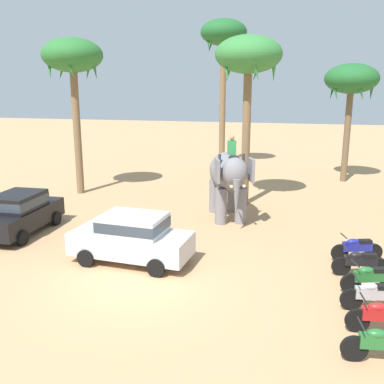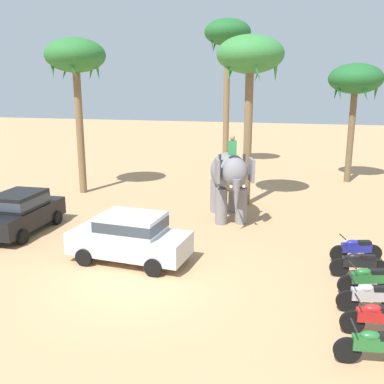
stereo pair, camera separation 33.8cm
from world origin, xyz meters
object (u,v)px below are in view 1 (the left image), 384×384
object	(u,v)px
motorcycle_second_in_row	(383,316)
motorcycle_far_in_row	(361,262)
palm_tree_near_hut	(73,60)
palm_tree_behind_elephant	(351,82)
motorcycle_mid_row	(374,295)
motorcycle_nearest_camera	(383,344)
car_sedan_foreground	(132,236)
elephant_with_mahout	(229,176)
palm_tree_far_back	(224,39)
motorcycle_end_of_row	(357,248)
palm_tree_left_of_road	(248,60)
car_parked_far_side	(20,212)
motorcycle_fourth_in_row	(371,278)

from	to	relation	value
motorcycle_second_in_row	motorcycle_far_in_row	bearing A→B (deg)	91.68
motorcycle_second_in_row	palm_tree_near_hut	distance (m)	19.30
motorcycle_second_in_row	palm_tree_behind_elephant	distance (m)	19.06
motorcycle_second_in_row	motorcycle_mid_row	size ratio (longest dim) A/B	1.00
motorcycle_mid_row	motorcycle_nearest_camera	bearing A→B (deg)	-94.37
car_sedan_foreground	palm_tree_behind_elephant	bearing A→B (deg)	61.87
elephant_with_mahout	motorcycle_mid_row	distance (m)	9.09
motorcycle_second_in_row	palm_tree_behind_elephant	world-z (taller)	palm_tree_behind_elephant
motorcycle_mid_row	car_sedan_foreground	bearing A→B (deg)	167.90
palm_tree_far_back	motorcycle_end_of_row	bearing A→B (deg)	-65.00
motorcycle_mid_row	motorcycle_far_in_row	xyz separation A→B (m)	(-0.07, 2.26, 0.00)
motorcycle_mid_row	motorcycle_far_in_row	size ratio (longest dim) A/B	1.00
elephant_with_mahout	palm_tree_left_of_road	size ratio (longest dim) A/B	0.49
motorcycle_nearest_camera	elephant_with_mahout	bearing A→B (deg)	116.98
motorcycle_second_in_row	palm_tree_behind_elephant	xyz separation A→B (m)	(0.70, 18.19, 5.67)
car_parked_far_side	palm_tree_behind_elephant	bearing A→B (deg)	44.84
car_sedan_foreground	palm_tree_far_back	distance (m)	19.86
car_sedan_foreground	motorcycle_end_of_row	distance (m)	7.76
elephant_with_mahout	palm_tree_near_hut	xyz separation A→B (m)	(-8.87, 2.94, 5.23)
elephant_with_mahout	palm_tree_far_back	world-z (taller)	palm_tree_far_back
motorcycle_mid_row	palm_tree_near_hut	distance (m)	18.65
elephant_with_mahout	motorcycle_fourth_in_row	bearing A→B (deg)	-50.11
motorcycle_fourth_in_row	palm_tree_behind_elephant	xyz separation A→B (m)	(0.65, 15.95, 5.67)
car_sedan_foreground	car_parked_far_side	bearing A→B (deg)	162.59
palm_tree_near_hut	palm_tree_behind_elephant	bearing A→B (deg)	24.73
palm_tree_behind_elephant	palm_tree_near_hut	size ratio (longest dim) A/B	0.86
motorcycle_nearest_camera	motorcycle_end_of_row	distance (m)	5.94
motorcycle_second_in_row	motorcycle_mid_row	xyz separation A→B (m)	(-0.03, 1.12, 0.00)
car_parked_far_side	motorcycle_end_of_row	xyz separation A→B (m)	(13.04, 0.20, -0.46)
motorcycle_end_of_row	palm_tree_far_back	distance (m)	19.82
motorcycle_nearest_camera	palm_tree_left_of_road	xyz separation A→B (m)	(-4.54, 12.46, 6.64)
motorcycle_fourth_in_row	motorcycle_nearest_camera	bearing A→B (deg)	-94.12
motorcycle_fourth_in_row	motorcycle_far_in_row	size ratio (longest dim) A/B	0.98
car_parked_far_side	palm_tree_far_back	xyz separation A→B (m)	(5.49, 16.39, 8.12)
elephant_with_mahout	motorcycle_second_in_row	size ratio (longest dim) A/B	2.24
motorcycle_mid_row	car_parked_far_side	bearing A→B (deg)	165.62
motorcycle_fourth_in_row	palm_tree_left_of_road	bearing A→B (deg)	118.13
palm_tree_left_of_road	motorcycle_mid_row	bearing A→B (deg)	-64.90
motorcycle_nearest_camera	motorcycle_mid_row	distance (m)	2.39
motorcycle_far_in_row	palm_tree_far_back	xyz separation A→B (m)	(-7.51, 17.48, 8.58)
motorcycle_second_in_row	motorcycle_far_in_row	size ratio (longest dim) A/B	1.00
elephant_with_mahout	palm_tree_left_of_road	bearing A→B (deg)	81.36
car_parked_far_side	motorcycle_end_of_row	world-z (taller)	car_parked_far_side
motorcycle_fourth_in_row	motorcycle_far_in_row	world-z (taller)	same
car_parked_far_side	elephant_with_mahout	size ratio (longest dim) A/B	1.03
motorcycle_far_in_row	palm_tree_near_hut	bearing A→B (deg)	150.09
motorcycle_end_of_row	palm_tree_near_hut	bearing A→B (deg)	154.29
palm_tree_near_hut	palm_tree_far_back	world-z (taller)	palm_tree_far_back
motorcycle_second_in_row	car_sedan_foreground	bearing A→B (deg)	160.11
palm_tree_near_hut	palm_tree_left_of_road	world-z (taller)	palm_tree_near_hut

